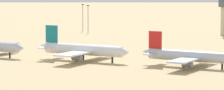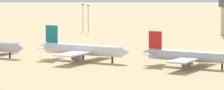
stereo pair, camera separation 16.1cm
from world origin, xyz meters
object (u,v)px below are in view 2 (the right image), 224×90
Objects in this scene: parked_jet_teal_3 at (82,50)px; light_pole_east at (88,17)px; parked_jet_red_4 at (189,56)px; control_tower at (224,13)px; light_pole_mid at (83,16)px.

light_pole_east is at bearing 120.12° from parked_jet_teal_3.
parked_jet_red_4 is at bearing 4.41° from parked_jet_teal_3.
control_tower is (28.37, 139.20, 8.94)m from parked_jet_teal_3.
light_pole_east is at bearing -48.74° from light_pole_mid.
light_pole_mid is (-64.26, 135.64, 5.66)m from parked_jet_teal_3.
parked_jet_teal_3 is at bearing -66.05° from light_pole_east.
parked_jet_red_4 is (45.08, -1.39, -0.31)m from parked_jet_teal_3.
control_tower is (-16.71, 140.60, 9.25)m from parked_jet_red_4.
parked_jet_teal_3 is at bearing -175.08° from parked_jet_red_4.
control_tower is 1.26× the size of light_pole_east.
light_pole_mid is at bearing -177.80° from control_tower.
light_pole_mid is (-109.34, 137.03, 5.98)m from parked_jet_red_4.
light_pole_mid reaches higher than light_pole_east.
light_pole_east reaches higher than parked_jet_teal_3.
light_pole_east reaches higher than parked_jet_red_4.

